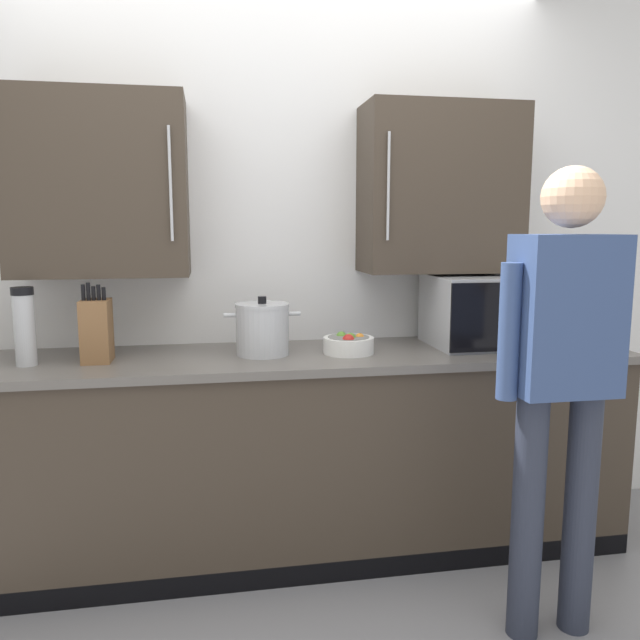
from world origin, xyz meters
The scene contains 8 objects.
back_wall_tiled centered at (0.00, 0.96, 1.46)m, with size 4.20×0.44×2.85m.
counter_unit centered at (0.00, 0.64, 0.45)m, with size 3.02×0.63×0.90m.
microwave_oven centered at (0.93, 0.68, 1.06)m, with size 0.54×0.42×0.32m.
thermos_flask centered at (-1.02, 0.60, 1.05)m, with size 0.08×0.08×0.31m.
fruit_bowl centered at (0.28, 0.61, 0.94)m, with size 0.22×0.22×0.09m.
stock_pot centered at (-0.09, 0.65, 1.01)m, with size 0.32×0.23×0.25m.
knife_block centered at (-0.75, 0.62, 1.03)m, with size 0.11×0.15×0.32m.
person_figure centered at (0.86, -0.07, 0.98)m, with size 0.44×0.56×1.63m.
Camera 1 is at (-0.30, -1.94, 1.43)m, focal length 34.80 mm.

